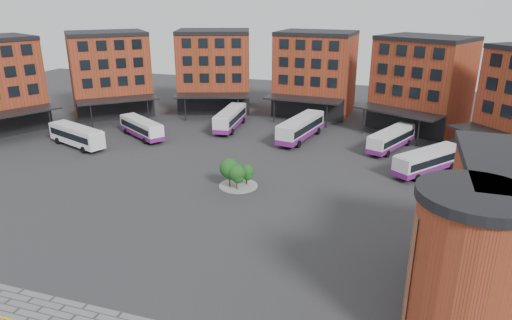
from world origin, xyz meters
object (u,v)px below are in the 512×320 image
(bus_c, at_px, (230,118))
(tree_island, at_px, (236,173))
(bus_f, at_px, (428,161))
(bus_a, at_px, (76,135))
(bus_d, at_px, (301,128))
(bus_b, at_px, (141,128))
(bus_e, at_px, (391,139))

(bus_c, bearing_deg, tree_island, -72.80)
(bus_f, bearing_deg, bus_c, -162.68)
(tree_island, bearing_deg, bus_a, 165.30)
(tree_island, relative_size, bus_a, 0.41)
(bus_d, bearing_deg, bus_c, 179.56)
(bus_b, xyz_separation_m, bus_f, (40.85, -2.20, 0.04))
(bus_b, bearing_deg, bus_e, -48.25)
(bus_a, bearing_deg, bus_b, -23.09)
(tree_island, xyz_separation_m, bus_d, (2.80, 20.27, -0.01))
(tree_island, xyz_separation_m, bus_f, (20.49, 11.54, -0.24))
(bus_b, relative_size, bus_f, 1.01)
(bus_e, bearing_deg, tree_island, -106.10)
(bus_b, bearing_deg, tree_island, -91.25)
(bus_f, bearing_deg, tree_island, -112.86)
(bus_d, bearing_deg, bus_e, 7.18)
(bus_d, bearing_deg, tree_island, -87.18)
(bus_d, xyz_separation_m, bus_f, (17.69, -8.73, -0.23))
(tree_island, bearing_deg, bus_f, 29.38)
(tree_island, height_order, bus_a, tree_island)
(tree_island, height_order, bus_f, tree_island)
(tree_island, relative_size, bus_f, 0.45)
(tree_island, height_order, bus_b, tree_island)
(tree_island, height_order, bus_c, tree_island)
(tree_island, xyz_separation_m, bus_c, (-9.39, 22.67, -0.12))
(bus_c, bearing_deg, bus_e, -12.50)
(bus_c, xyz_separation_m, bus_e, (25.28, -3.20, -0.14))
(tree_island, xyz_separation_m, bus_b, (-20.36, 13.74, -0.28))
(bus_e, bearing_deg, bus_a, -140.61)
(tree_island, bearing_deg, bus_b, 145.99)
(bus_a, relative_size, bus_b, 1.09)
(bus_a, xyz_separation_m, bus_d, (29.57, 13.25, 0.06))
(bus_e, relative_size, bus_f, 1.07)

